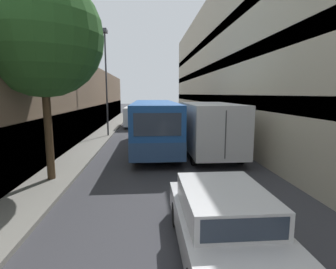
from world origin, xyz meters
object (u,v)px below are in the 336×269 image
box_truck (206,126)px  car_hatchback (225,222)px  panel_van (135,116)px  street_tree_left (42,36)px  street_lamp (106,65)px  bus (154,124)px

box_truck → car_hatchback: bearing=-100.2°
box_truck → panel_van: 12.82m
box_truck → street_tree_left: 8.93m
box_truck → street_lamp: (-6.25, 5.94, 3.88)m
car_hatchback → box_truck: size_ratio=0.55×
street_tree_left → bus: bearing=55.7°
bus → street_lamp: 6.84m
street_lamp → street_tree_left: 10.35m
bus → street_tree_left: 8.07m
box_truck → panel_van: (-4.46, 12.01, -0.43)m
panel_van → street_lamp: bearing=-106.4°
box_truck → street_tree_left: street_tree_left is taller
car_hatchback → street_tree_left: street_tree_left is taller
box_truck → street_tree_left: size_ratio=1.06×
car_hatchback → panel_van: (-2.79, 21.31, 0.40)m
car_hatchback → street_tree_left: 8.46m
panel_van → box_truck: bearing=-69.6°
bus → panel_van: 10.63m
panel_van → street_tree_left: street_tree_left is taller
car_hatchback → bus: bus is taller
bus → box_truck: size_ratio=1.31×
box_truck → street_lamp: street_lamp is taller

